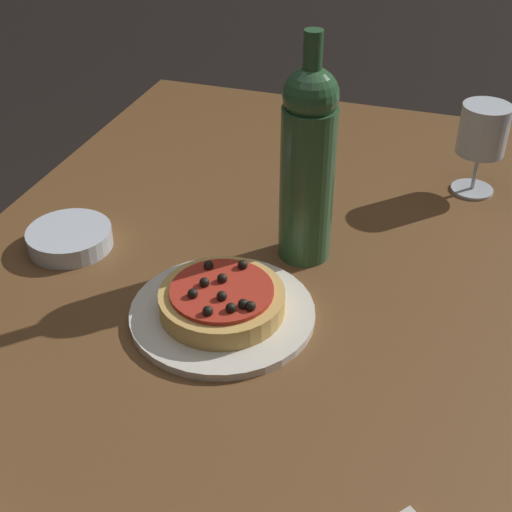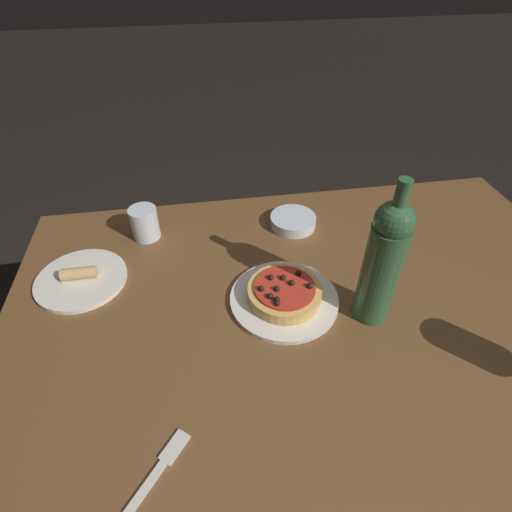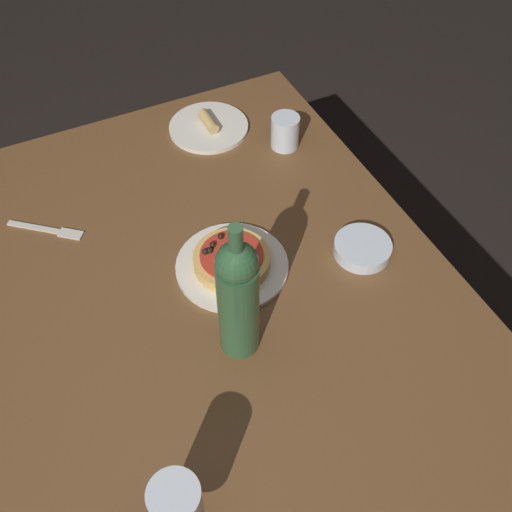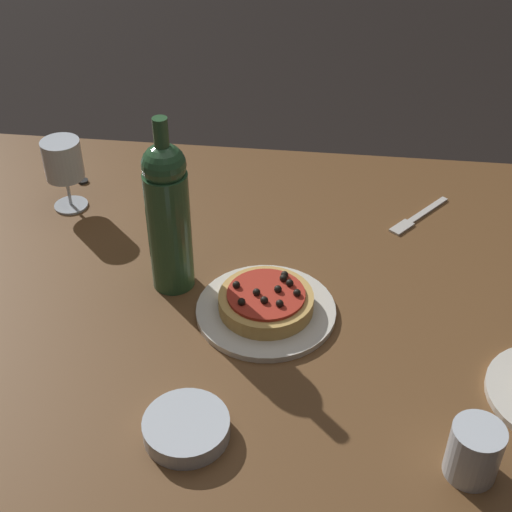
{
  "view_description": "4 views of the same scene",
  "coord_description": "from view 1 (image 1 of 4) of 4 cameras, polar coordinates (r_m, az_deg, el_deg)",
  "views": [
    {
      "loc": [
        -0.78,
        -0.2,
        1.36
      ],
      "look_at": [
        -0.03,
        0.04,
        0.81
      ],
      "focal_mm": 50.0,
      "sensor_mm": 36.0,
      "label": 1
    },
    {
      "loc": [
        -0.24,
        -0.54,
        1.43
      ],
      "look_at": [
        -0.13,
        0.13,
        0.84
      ],
      "focal_mm": 28.0,
      "sensor_mm": 36.0,
      "label": 2
    },
    {
      "loc": [
        0.71,
        -0.24,
        1.78
      ],
      "look_at": [
        -0.02,
        0.11,
        0.81
      ],
      "focal_mm": 42.0,
      "sensor_mm": 36.0,
      "label": 3
    },
    {
      "loc": [
        -0.17,
        1.04,
        1.6
      ],
      "look_at": [
        -0.05,
        0.02,
        0.82
      ],
      "focal_mm": 50.0,
      "sensor_mm": 36.0,
      "label": 4
    }
  ],
  "objects": [
    {
      "name": "dining_table",
      "position": [
        1.06,
        2.79,
        -6.47
      ],
      "size": [
        1.44,
        1.06,
        0.73
      ],
      "color": "brown",
      "rests_on": "ground_plane"
    },
    {
      "name": "dinner_plate",
      "position": [
        0.98,
        -2.7,
        -4.58
      ],
      "size": [
        0.25,
        0.25,
        0.01
      ],
      "color": "silver",
      "rests_on": "dining_table"
    },
    {
      "name": "pizza",
      "position": [
        0.96,
        -2.74,
        -3.5
      ],
      "size": [
        0.17,
        0.17,
        0.05
      ],
      "color": "tan",
      "rests_on": "dinner_plate"
    },
    {
      "name": "wine_glass",
      "position": [
        1.28,
        17.71,
        9.41
      ],
      "size": [
        0.08,
        0.08,
        0.16
      ],
      "color": "silver",
      "rests_on": "dining_table"
    },
    {
      "name": "wine_bottle",
      "position": [
        1.03,
        4.17,
        7.46
      ],
      "size": [
        0.08,
        0.08,
        0.35
      ],
      "color": "#2D5633",
      "rests_on": "dining_table"
    },
    {
      "name": "side_bowl",
      "position": [
        1.15,
        -14.68,
        1.4
      ],
      "size": [
        0.13,
        0.13,
        0.03
      ],
      "color": "silver",
      "rests_on": "dining_table"
    }
  ]
}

